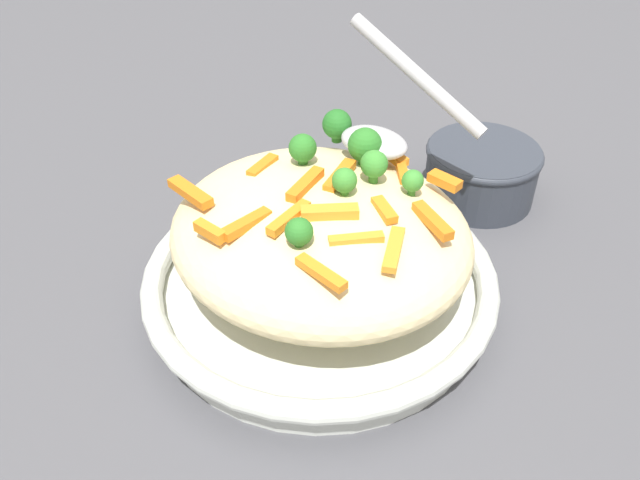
# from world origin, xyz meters

# --- Properties ---
(ground_plane) EXTENTS (2.40, 2.40, 0.00)m
(ground_plane) POSITION_xyz_m (0.00, 0.00, 0.00)
(ground_plane) COLOR #4C4C51
(serving_bowl) EXTENTS (0.28, 0.28, 0.04)m
(serving_bowl) POSITION_xyz_m (0.00, 0.00, 0.02)
(serving_bowl) COLOR silver
(serving_bowl) RESTS_ON ground_plane
(pasta_mound) EXTENTS (0.23, 0.22, 0.07)m
(pasta_mound) POSITION_xyz_m (0.00, 0.00, 0.07)
(pasta_mound) COLOR beige
(pasta_mound) RESTS_ON serving_bowl
(carrot_piece_0) EXTENTS (0.03, 0.02, 0.01)m
(carrot_piece_0) POSITION_xyz_m (-0.01, -0.08, 0.10)
(carrot_piece_0) COLOR orange
(carrot_piece_0) RESTS_ON pasta_mound
(carrot_piece_1) EXTENTS (0.02, 0.04, 0.01)m
(carrot_piece_1) POSITION_xyz_m (-0.07, 0.02, 0.10)
(carrot_piece_1) COLOR orange
(carrot_piece_1) RESTS_ON pasta_mound
(carrot_piece_2) EXTENTS (0.01, 0.04, 0.01)m
(carrot_piece_2) POSITION_xyz_m (0.01, -0.00, 0.11)
(carrot_piece_2) COLOR orange
(carrot_piece_2) RESTS_ON pasta_mound
(carrot_piece_3) EXTENTS (0.02, 0.03, 0.01)m
(carrot_piece_3) POSITION_xyz_m (-0.03, -0.06, 0.10)
(carrot_piece_3) COLOR orange
(carrot_piece_3) RESTS_ON pasta_mound
(carrot_piece_4) EXTENTS (0.04, 0.02, 0.01)m
(carrot_piece_4) POSITION_xyz_m (-0.05, 0.07, 0.10)
(carrot_piece_4) COLOR orange
(carrot_piece_4) RESTS_ON pasta_mound
(carrot_piece_5) EXTENTS (0.03, 0.03, 0.01)m
(carrot_piece_5) POSITION_xyz_m (-0.05, 0.03, 0.10)
(carrot_piece_5) COLOR orange
(carrot_piece_5) RESTS_ON pasta_mound
(carrot_piece_6) EXTENTS (0.01, 0.04, 0.01)m
(carrot_piece_6) POSITION_xyz_m (0.00, 0.04, 0.11)
(carrot_piece_6) COLOR orange
(carrot_piece_6) RESTS_ON pasta_mound
(carrot_piece_7) EXTENTS (0.04, 0.02, 0.01)m
(carrot_piece_7) POSITION_xyz_m (0.08, 0.05, 0.10)
(carrot_piece_7) COLOR orange
(carrot_piece_7) RESTS_ON pasta_mound
(carrot_piece_8) EXTENTS (0.02, 0.04, 0.01)m
(carrot_piece_8) POSITION_xyz_m (0.00, -0.03, 0.11)
(carrot_piece_8) COLOR orange
(carrot_piece_8) RESTS_ON pasta_mound
(carrot_piece_9) EXTENTS (0.03, 0.02, 0.01)m
(carrot_piece_9) POSITION_xyz_m (-0.05, -0.01, 0.11)
(carrot_piece_9) COLOR orange
(carrot_piece_9) RESTS_ON pasta_mound
(carrot_piece_10) EXTENTS (0.04, 0.03, 0.01)m
(carrot_piece_10) POSITION_xyz_m (-0.02, 0.02, 0.11)
(carrot_piece_10) COLOR orange
(carrot_piece_10) RESTS_ON pasta_mound
(carrot_piece_11) EXTENTS (0.02, 0.04, 0.01)m
(carrot_piece_11) POSITION_xyz_m (0.02, 0.06, 0.10)
(carrot_piece_11) COLOR orange
(carrot_piece_11) RESTS_ON pasta_mound
(carrot_piece_12) EXTENTS (0.03, 0.01, 0.01)m
(carrot_piece_12) POSITION_xyz_m (0.04, 0.08, 0.10)
(carrot_piece_12) COLOR orange
(carrot_piece_12) RESTS_ON pasta_mound
(carrot_piece_13) EXTENTS (0.04, 0.03, 0.01)m
(carrot_piece_13) POSITION_xyz_m (-0.08, -0.02, 0.10)
(carrot_piece_13) COLOR orange
(carrot_piece_13) RESTS_ON pasta_mound
(carrot_piece_14) EXTENTS (0.03, 0.01, 0.01)m
(carrot_piece_14) POSITION_xyz_m (-0.06, -0.07, 0.10)
(carrot_piece_14) COLOR orange
(carrot_piece_14) RESTS_ON pasta_mound
(carrot_piece_15) EXTENTS (0.01, 0.03, 0.01)m
(carrot_piece_15) POSITION_xyz_m (0.06, -0.01, 0.10)
(carrot_piece_15) COLOR orange
(carrot_piece_15) RESTS_ON pasta_mound
(broccoli_floret_0) EXTENTS (0.02, 0.02, 0.03)m
(broccoli_floret_0) POSITION_xyz_m (0.04, -0.03, 0.12)
(broccoli_floret_0) COLOR #296820
(broccoli_floret_0) RESTS_ON pasta_mound
(broccoli_floret_1) EXTENTS (0.02, 0.02, 0.02)m
(broccoli_floret_1) POSITION_xyz_m (-0.02, 0.05, 0.11)
(broccoli_floret_1) COLOR #296820
(broccoli_floret_1) RESTS_ON pasta_mound
(broccoli_floret_2) EXTENTS (0.02, 0.02, 0.03)m
(broccoli_floret_2) POSITION_xyz_m (-0.02, -0.04, 0.12)
(broccoli_floret_2) COLOR #377928
(broccoli_floret_2) RESTS_ON pasta_mound
(broccoli_floret_3) EXTENTS (0.02, 0.02, 0.03)m
(broccoli_floret_3) POSITION_xyz_m (0.04, -0.08, 0.12)
(broccoli_floret_3) COLOR #205B1C
(broccoli_floret_3) RESTS_ON pasta_mound
(broccoli_floret_4) EXTENTS (0.02, 0.02, 0.02)m
(broccoli_floret_4) POSITION_xyz_m (-0.01, -0.01, 0.12)
(broccoli_floret_4) COLOR #377928
(broccoli_floret_4) RESTS_ON pasta_mound
(broccoli_floret_5) EXTENTS (0.03, 0.03, 0.03)m
(broccoli_floret_5) POSITION_xyz_m (0.00, -0.06, 0.12)
(broccoli_floret_5) COLOR #296820
(broccoli_floret_5) RESTS_ON pasta_mound
(broccoli_floret_6) EXTENTS (0.02, 0.02, 0.02)m
(broccoli_floret_6) POSITION_xyz_m (-0.05, -0.05, 0.11)
(broccoli_floret_6) COLOR #377928
(broccoli_floret_6) RESTS_ON pasta_mound
(serving_spoon) EXTENTS (0.14, 0.09, 0.08)m
(serving_spoon) POSITION_xyz_m (0.00, -0.10, 0.13)
(serving_spoon) COLOR #B7B7BC
(serving_spoon) RESTS_ON pasta_mound
(companion_bowl) EXTENTS (0.11, 0.11, 0.06)m
(companion_bowl) POSITION_xyz_m (-0.04, -0.21, 0.03)
(companion_bowl) COLOR #333842
(companion_bowl) RESTS_ON ground_plane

